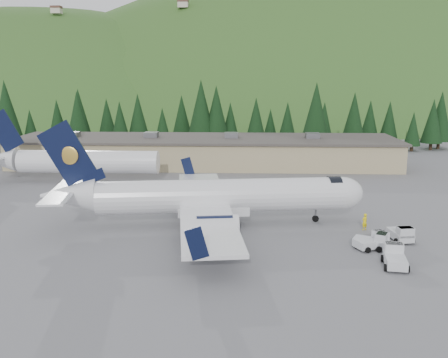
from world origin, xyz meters
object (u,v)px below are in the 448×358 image
(baggage_tug_b, at_px, (373,241))
(terminal_building, at_px, (205,151))
(baggage_tug_d, at_px, (401,234))
(second_airliner, at_px, (70,161))
(airliner, at_px, (212,197))
(ramp_worker, at_px, (365,222))
(baggage_tug_c, at_px, (395,257))
(baggage_tug_a, at_px, (374,241))

(baggage_tug_b, bearing_deg, terminal_building, 140.25)
(baggage_tug_d, bearing_deg, second_airliner, -130.48)
(baggage_tug_b, distance_m, baggage_tug_d, 4.06)
(airliner, bearing_deg, second_airliner, 129.45)
(airliner, xyz_separation_m, ramp_worker, (16.72, -1.33, -2.26))
(second_airliner, bearing_deg, airliner, -42.84)
(baggage_tug_b, height_order, baggage_tug_c, baggage_tug_c)
(baggage_tug_a, bearing_deg, airliner, 131.52)
(airliner, xyz_separation_m, terminal_building, (-3.96, 38.14, -0.58))
(airliner, height_order, baggage_tug_b, airliner)
(baggage_tug_c, height_order, baggage_tug_d, baggage_tug_c)
(baggage_tug_a, bearing_deg, baggage_tug_d, 9.80)
(baggage_tug_a, relative_size, ramp_worker, 1.87)
(baggage_tug_c, distance_m, ramp_worker, 10.37)
(terminal_building, bearing_deg, baggage_tug_c, -67.22)
(terminal_building, bearing_deg, baggage_tug_d, -61.37)
(baggage_tug_a, xyz_separation_m, baggage_tug_c, (0.71, -4.44, 0.07))
(baggage_tug_d, height_order, ramp_worker, ramp_worker)
(baggage_tug_b, distance_m, baggage_tug_c, 4.52)
(airliner, bearing_deg, baggage_tug_c, -42.28)
(second_airliner, height_order, baggage_tug_d, second_airliner)
(baggage_tug_a, xyz_separation_m, terminal_building, (-20.23, 45.39, 1.88))
(baggage_tug_a, bearing_deg, baggage_tug_c, -105.42)
(airliner, height_order, terminal_building, airliner)
(baggage_tug_c, xyz_separation_m, baggage_tug_d, (2.62, 6.71, -0.04))
(airliner, relative_size, baggage_tug_a, 10.34)
(second_airliner, height_order, terminal_building, second_airliner)
(second_airliner, distance_m, baggage_tug_b, 49.77)
(airliner, relative_size, terminal_building, 0.51)
(baggage_tug_d, bearing_deg, baggage_tug_b, -64.78)
(ramp_worker, bearing_deg, baggage_tug_c, 61.75)
(baggage_tug_a, relative_size, terminal_building, 0.05)
(baggage_tug_b, relative_size, terminal_building, 0.05)
(baggage_tug_a, xyz_separation_m, baggage_tug_b, (-0.05, 0.01, 0.00))
(baggage_tug_b, bearing_deg, baggage_tug_d, 60.01)
(second_airliner, xyz_separation_m, baggage_tug_b, (40.09, -29.38, -2.57))
(baggage_tug_a, height_order, baggage_tug_d, baggage_tug_d)
(airliner, xyz_separation_m, baggage_tug_b, (16.21, -7.24, -2.45))
(baggage_tug_a, height_order, baggage_tug_c, baggage_tug_c)
(baggage_tug_d, bearing_deg, baggage_tug_c, -29.81)
(second_airliner, distance_m, baggage_tug_d, 51.30)
(airliner, relative_size, baggage_tug_b, 10.30)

